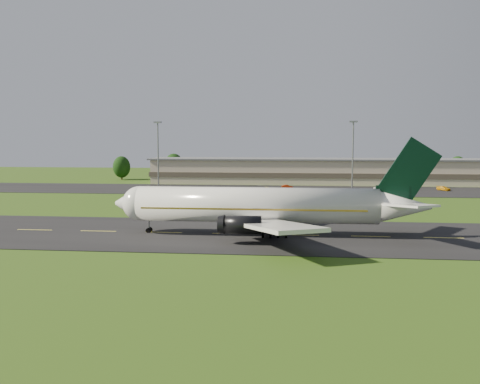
# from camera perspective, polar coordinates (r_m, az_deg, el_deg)

# --- Properties ---
(ground) EXTENTS (360.00, 360.00, 0.00)m
(ground) POSITION_cam_1_polar(r_m,az_deg,el_deg) (85.96, 13.78, -4.68)
(ground) COLOR #294711
(ground) RESTS_ON ground
(taxiway) EXTENTS (220.00, 30.00, 0.10)m
(taxiway) POSITION_cam_1_polar(r_m,az_deg,el_deg) (85.95, 13.78, -4.65)
(taxiway) COLOR black
(taxiway) RESTS_ON ground
(apron) EXTENTS (260.00, 30.00, 0.10)m
(apron) POSITION_cam_1_polar(r_m,az_deg,el_deg) (156.95, 10.33, 0.14)
(apron) COLOR black
(apron) RESTS_ON ground
(airliner) EXTENTS (51.23, 42.18, 15.57)m
(airliner) POSITION_cam_1_polar(r_m,az_deg,el_deg) (84.65, 2.34, -1.49)
(airliner) COLOR white
(airliner) RESTS_ON ground
(terminal) EXTENTS (145.00, 16.00, 8.40)m
(terminal) POSITION_cam_1_polar(r_m,az_deg,el_deg) (181.20, 11.83, 2.12)
(terminal) COLOR #C1AD93
(terminal) RESTS_ON ground
(light_mast_west) EXTENTS (2.40, 1.20, 20.35)m
(light_mast_west) POSITION_cam_1_polar(r_m,az_deg,el_deg) (169.47, -8.75, 4.88)
(light_mast_west) COLOR gray
(light_mast_west) RESTS_ON ground
(light_mast_centre) EXTENTS (2.40, 1.20, 20.35)m
(light_mast_centre) POSITION_cam_1_polar(r_m,az_deg,el_deg) (164.61, 11.95, 4.79)
(light_mast_centre) COLOR gray
(light_mast_centre) RESTS_ON ground
(tree_line) EXTENTS (198.67, 10.01, 11.11)m
(tree_line) POSITION_cam_1_polar(r_m,az_deg,el_deg) (196.27, 20.66, 2.49)
(tree_line) COLOR black
(tree_line) RESTS_ON ground
(service_vehicle_a) EXTENTS (2.38, 4.10, 1.31)m
(service_vehicle_a) POSITION_cam_1_polar(r_m,az_deg,el_deg) (151.66, 2.94, 0.29)
(service_vehicle_a) COLOR #D7BB0C
(service_vehicle_a) RESTS_ON apron
(service_vehicle_b) EXTENTS (3.53, 1.24, 1.16)m
(service_vehicle_b) POSITION_cam_1_polar(r_m,az_deg,el_deg) (160.76, 5.06, 0.57)
(service_vehicle_b) COLOR #952409
(service_vehicle_b) RESTS_ON apron
(service_vehicle_c) EXTENTS (2.53, 5.36, 1.48)m
(service_vehicle_c) POSITION_cam_1_polar(r_m,az_deg,el_deg) (155.23, 14.58, 0.27)
(service_vehicle_c) COLOR white
(service_vehicle_c) RESTS_ON apron
(service_vehicle_d) EXTENTS (3.92, 4.45, 1.24)m
(service_vehicle_d) POSITION_cam_1_polar(r_m,az_deg,el_deg) (165.27, 20.89, 0.36)
(service_vehicle_d) COLOR orange
(service_vehicle_d) RESTS_ON apron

